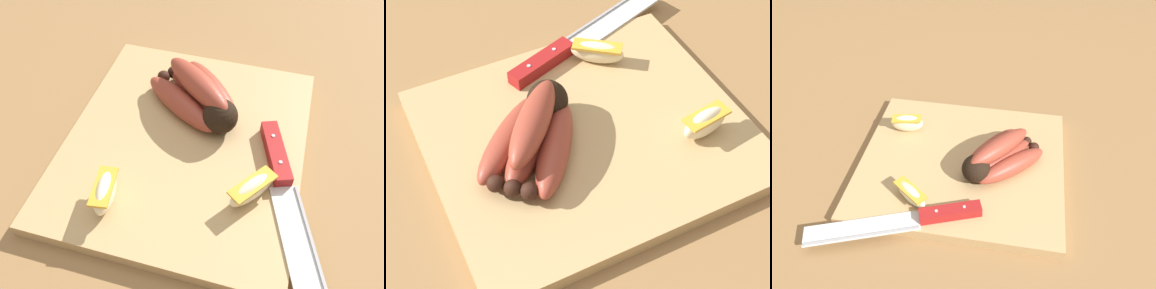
% 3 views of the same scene
% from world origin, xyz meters
% --- Properties ---
extents(ground_plane, '(6.00, 6.00, 0.00)m').
position_xyz_m(ground_plane, '(0.00, 0.00, 0.00)').
color(ground_plane, olive).
extents(cutting_board, '(0.37, 0.33, 0.02)m').
position_xyz_m(cutting_board, '(-0.02, -0.00, 0.01)').
color(cutting_board, tan).
rests_on(cutting_board, ground_plane).
extents(banana_bunch, '(0.16, 0.16, 0.06)m').
position_xyz_m(banana_bunch, '(0.05, -0.00, 0.04)').
color(banana_bunch, black).
rests_on(banana_bunch, cutting_board).
extents(chefs_knife, '(0.27, 0.12, 0.02)m').
position_xyz_m(chefs_knife, '(-0.06, -0.14, 0.03)').
color(chefs_knife, silver).
rests_on(chefs_knife, cutting_board).
extents(apple_wedge_near, '(0.06, 0.03, 0.04)m').
position_xyz_m(apple_wedge_near, '(-0.14, 0.07, 0.04)').
color(apple_wedge_near, beige).
rests_on(apple_wedge_near, cutting_board).
extents(apple_wedge_middle, '(0.07, 0.06, 0.03)m').
position_xyz_m(apple_wedge_middle, '(-0.08, -0.10, 0.04)').
color(apple_wedge_middle, beige).
rests_on(apple_wedge_middle, cutting_board).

